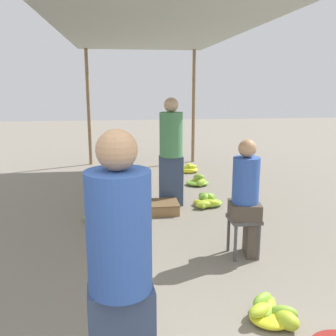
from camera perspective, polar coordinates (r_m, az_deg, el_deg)
name	(u,v)px	position (r m, az deg, el deg)	size (l,w,h in m)	color
canopy_post_back_left	(88,108)	(9.39, -12.02, 8.91)	(0.08, 0.08, 2.79)	olive
canopy_post_back_right	(193,107)	(9.55, 3.91, 9.21)	(0.08, 0.08, 2.79)	olive
canopy_tarp	(157,22)	(5.58, -1.65, 21.41)	(3.00, 8.12, 0.04)	#9EA399
vendor_foreground	(120,273)	(2.24, -7.27, -15.64)	(0.40, 0.39, 1.72)	#384766
stool	(244,225)	(4.43, 11.47, -8.56)	(0.34, 0.34, 0.47)	#4C4C4C
vendor_seated	(247,196)	(4.33, 11.92, -4.21)	(0.39, 0.39, 1.37)	#4C4238
banana_pile_left_0	(100,215)	(5.66, -10.28, -7.09)	(0.44, 0.43, 0.20)	#8EBD33
banana_pile_left_1	(113,175)	(8.03, -8.44, -1.11)	(0.49, 0.49, 0.16)	yellow
banana_pile_left_2	(114,165)	(8.89, -8.24, 0.46)	(0.43, 0.54, 0.25)	#75B337
banana_pile_right_0	(206,202)	(6.19, 5.87, -5.12)	(0.51, 0.49, 0.19)	#7DB636
banana_pile_right_1	(272,312)	(3.48, 15.52, -20.41)	(0.46, 0.49, 0.20)	#87BA34
banana_pile_right_2	(199,182)	(7.43, 4.68, -2.07)	(0.45, 0.44, 0.23)	#93BF32
banana_pile_right_3	(189,169)	(8.52, 3.22, -0.10)	(0.43, 0.47, 0.20)	#7CB636
crate_near	(164,207)	(5.85, -0.66, -5.99)	(0.46, 0.46, 0.17)	olive
shopper_walking_mid	(171,150)	(6.04, 0.47, 2.69)	(0.40, 0.39, 1.75)	#384766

